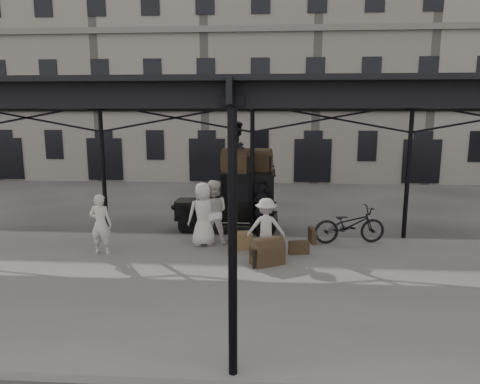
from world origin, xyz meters
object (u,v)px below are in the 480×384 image
object	(u,v)px
taxi	(239,199)
porter_official	(262,211)
steamer_trunk_platform	(267,253)
porter_left	(101,224)
bicycle	(350,225)
steamer_trunk_roof_near	(236,162)

from	to	relation	value
taxi	porter_official	bearing A→B (deg)	-54.68
taxi	steamer_trunk_platform	xyz separation A→B (m)	(1.02, -3.77, -0.74)
porter_left	steamer_trunk_platform	xyz separation A→B (m)	(4.82, -0.58, -0.58)
porter_left	bicycle	xyz separation A→B (m)	(7.40, 1.54, -0.30)
steamer_trunk_roof_near	porter_left	bearing A→B (deg)	-125.20
steamer_trunk_platform	porter_left	bearing A→B (deg)	143.80
porter_official	steamer_trunk_platform	size ratio (longest dim) A/B	2.09
porter_left	steamer_trunk_roof_near	xyz separation A→B (m)	(3.72, 2.94, 1.49)
porter_official	bicycle	distance (m)	2.81
porter_official	steamer_trunk_roof_near	distance (m)	1.99
bicycle	steamer_trunk_platform	xyz separation A→B (m)	(-2.58, -2.12, -0.28)
steamer_trunk_roof_near	steamer_trunk_platform	xyz separation A→B (m)	(1.10, -3.52, -2.07)
taxi	steamer_trunk_roof_near	size ratio (longest dim) A/B	3.84
porter_left	steamer_trunk_roof_near	bearing A→B (deg)	-138.69
bicycle	steamer_trunk_platform	distance (m)	3.35
taxi	bicycle	distance (m)	3.98
taxi	porter_official	xyz separation A→B (m)	(0.84, -1.18, -0.17)
porter_official	steamer_trunk_roof_near	size ratio (longest dim) A/B	1.87
porter_left	steamer_trunk_roof_near	world-z (taller)	steamer_trunk_roof_near
porter_left	steamer_trunk_platform	size ratio (longest dim) A/B	2.10
taxi	porter_left	xyz separation A→B (m)	(-3.80, -3.19, -0.16)
taxi	bicycle	size ratio (longest dim) A/B	1.62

